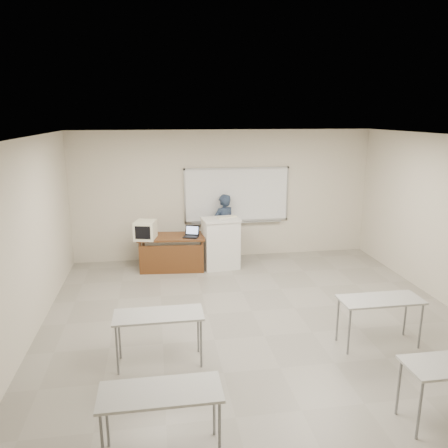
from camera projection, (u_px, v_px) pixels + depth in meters
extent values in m
cube|color=gray|center=(264.00, 336.00, 6.76)|extent=(7.00, 8.00, 0.01)
cube|color=white|center=(237.00, 195.00, 10.24)|extent=(2.40, 0.03, 1.20)
cube|color=#B7BABC|center=(237.00, 168.00, 10.08)|extent=(2.48, 0.04, 0.04)
cube|color=#B7BABC|center=(237.00, 220.00, 10.38)|extent=(2.48, 0.04, 0.04)
cube|color=#B7BABC|center=(185.00, 196.00, 10.05)|extent=(0.04, 0.04, 1.28)
cube|color=#B7BABC|center=(287.00, 193.00, 10.42)|extent=(0.04, 0.04, 1.28)
cube|color=#B7BABC|center=(237.00, 223.00, 10.35)|extent=(2.16, 0.07, 0.02)
cube|color=#A8A8A3|center=(159.00, 315.00, 5.86)|extent=(1.20, 0.50, 0.03)
cylinder|color=slate|center=(117.00, 350.00, 5.67)|extent=(0.03, 0.03, 0.70)
cylinder|color=slate|center=(201.00, 344.00, 5.84)|extent=(0.03, 0.03, 0.70)
cylinder|color=slate|center=(119.00, 335.00, 6.06)|extent=(0.03, 0.03, 0.70)
cylinder|color=slate|center=(198.00, 330.00, 6.22)|extent=(0.03, 0.03, 0.70)
cube|color=#A8A8A3|center=(381.00, 300.00, 6.34)|extent=(1.20, 0.50, 0.03)
cylinder|color=slate|center=(349.00, 332.00, 6.16)|extent=(0.03, 0.03, 0.70)
cylinder|color=slate|center=(421.00, 326.00, 6.32)|extent=(0.03, 0.03, 0.70)
cylinder|color=slate|center=(338.00, 319.00, 6.54)|extent=(0.03, 0.03, 0.70)
cylinder|color=slate|center=(405.00, 314.00, 6.71)|extent=(0.03, 0.03, 0.70)
cube|color=#A8A8A3|center=(161.00, 392.00, 4.23)|extent=(1.20, 0.50, 0.03)
cylinder|color=slate|center=(102.00, 445.00, 4.05)|extent=(0.03, 0.03, 0.70)
cylinder|color=slate|center=(220.00, 432.00, 4.21)|extent=(0.03, 0.03, 0.70)
cylinder|color=slate|center=(107.00, 417.00, 4.43)|extent=(0.03, 0.03, 0.70)
cylinder|color=slate|center=(214.00, 406.00, 4.59)|extent=(0.03, 0.03, 0.70)
cylinder|color=slate|center=(420.00, 410.00, 4.53)|extent=(0.03, 0.03, 0.70)
cylinder|color=slate|center=(399.00, 387.00, 4.91)|extent=(0.03, 0.03, 0.70)
cube|color=brown|center=(172.00, 237.00, 9.55)|extent=(1.44, 0.72, 0.04)
cube|color=brown|center=(173.00, 260.00, 9.32)|extent=(1.37, 0.03, 0.63)
cylinder|color=#4E301C|center=(142.00, 259.00, 9.25)|extent=(0.06, 0.06, 0.71)
cylinder|color=#4E301C|center=(204.00, 256.00, 9.45)|extent=(0.06, 0.06, 0.71)
cylinder|color=#4E301C|center=(142.00, 250.00, 9.83)|extent=(0.06, 0.06, 0.71)
cylinder|color=#4E301C|center=(201.00, 248.00, 10.03)|extent=(0.06, 0.06, 0.71)
cube|color=white|center=(221.00, 244.00, 9.66)|extent=(0.76, 0.54, 1.08)
cube|color=white|center=(221.00, 220.00, 9.52)|extent=(0.80, 0.58, 0.04)
cube|color=#EAE5C3|center=(146.00, 230.00, 9.32)|extent=(0.40, 0.43, 0.38)
cube|color=#EAE5C3|center=(146.00, 232.00, 9.09)|extent=(0.42, 0.04, 0.40)
cube|color=black|center=(146.00, 233.00, 9.07)|extent=(0.32, 0.01, 0.28)
cube|color=black|center=(191.00, 237.00, 9.43)|extent=(0.31, 0.23, 0.02)
cube|color=black|center=(191.00, 237.00, 9.41)|extent=(0.25, 0.13, 0.01)
cube|color=black|center=(190.00, 230.00, 9.53)|extent=(0.31, 0.07, 0.21)
cube|color=#9EB2E9|center=(190.00, 230.00, 9.52)|extent=(0.26, 0.05, 0.16)
ellipsoid|color=gray|center=(197.00, 233.00, 9.67)|extent=(0.11, 0.08, 0.04)
cube|color=#EAE5C3|center=(227.00, 217.00, 9.61)|extent=(0.46, 0.26, 0.02)
imported|color=black|center=(224.00, 227.00, 10.21)|extent=(0.67, 0.58, 1.55)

